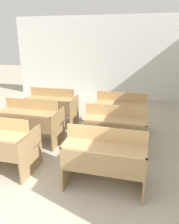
# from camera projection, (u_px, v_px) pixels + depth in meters

# --- Properties ---
(wall_back) EXTENTS (6.84, 0.06, 2.90)m
(wall_back) POSITION_uv_depth(u_px,v_px,m) (104.00, 58.00, 7.90)
(wall_back) COLOR silver
(wall_back) RESTS_ON ground_plane
(bench_front_right) EXTENTS (1.18, 0.72, 0.95)m
(bench_front_right) POSITION_uv_depth(u_px,v_px,m) (105.00, 157.00, 3.21)
(bench_front_right) COLOR #9A7B51
(bench_front_right) RESTS_ON ground_plane
(bench_second_left) EXTENTS (1.18, 0.72, 0.95)m
(bench_second_left) POSITION_uv_depth(u_px,v_px,m) (32.00, 120.00, 4.61)
(bench_second_left) COLOR olive
(bench_second_left) RESTS_ON ground_plane
(bench_second_right) EXTENTS (1.18, 0.72, 0.95)m
(bench_second_right) POSITION_uv_depth(u_px,v_px,m) (115.00, 128.00, 4.21)
(bench_second_right) COLOR #997A50
(bench_second_right) RESTS_ON ground_plane
(bench_third_left) EXTENTS (1.18, 0.72, 0.95)m
(bench_third_left) POSITION_uv_depth(u_px,v_px,m) (52.00, 106.00, 5.62)
(bench_third_left) COLOR olive
(bench_third_left) RESTS_ON ground_plane
(bench_third_right) EXTENTS (1.18, 0.72, 0.95)m
(bench_third_right) POSITION_uv_depth(u_px,v_px,m) (121.00, 111.00, 5.19)
(bench_third_right) COLOR #95764C
(bench_third_right) RESTS_ON ground_plane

